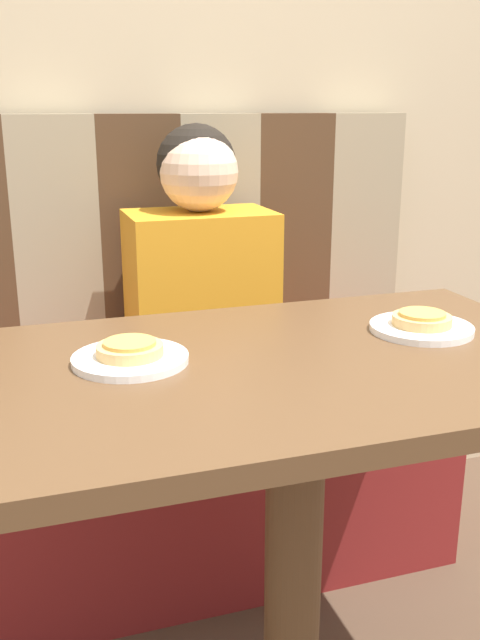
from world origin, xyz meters
The scene contains 9 objects.
wall_back centered at (0.00, 0.88, 1.30)m, with size 7.00×0.05×2.60m.
booth_seat centered at (0.00, 0.60, 0.21)m, with size 1.24×0.46×0.43m.
booth_backrest centered at (0.00, 0.79, 0.78)m, with size 1.24×0.06×0.71m.
dining_table centered at (0.00, 0.00, 0.65)m, with size 0.95×0.62×0.77m.
person centered at (0.00, 0.60, 0.76)m, with size 0.34×0.22×0.69m.
plate_left centered at (-0.26, 0.06, 0.78)m, with size 0.18×0.18×0.01m.
plate_right centered at (0.26, 0.06, 0.78)m, with size 0.18×0.18×0.01m.
pizza_left centered at (-0.26, 0.06, 0.79)m, with size 0.10×0.10×0.02m.
pizza_right centered at (0.26, 0.06, 0.79)m, with size 0.10×0.10×0.02m.
Camera 1 is at (-0.42, -0.99, 1.15)m, focal length 40.00 mm.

